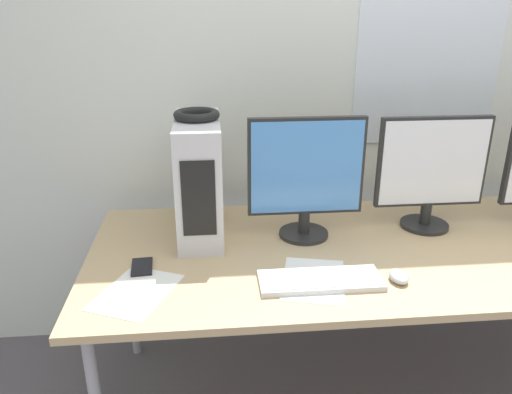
# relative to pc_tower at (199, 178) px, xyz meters

# --- Properties ---
(wall_back) EXTENTS (8.00, 0.07, 2.70)m
(wall_back) POSITION_rel_pc_tower_xyz_m (0.81, 0.40, 0.38)
(wall_back) COLOR silver
(wall_back) RESTS_ON ground_plane
(desk) EXTENTS (2.48, 0.94, 0.74)m
(desk) POSITION_rel_pc_tower_xyz_m (0.81, -0.20, -0.28)
(desk) COLOR tan
(desk) RESTS_ON ground_plane
(pc_tower) EXTENTS (0.17, 0.46, 0.48)m
(pc_tower) POSITION_rel_pc_tower_xyz_m (0.00, 0.00, 0.00)
(pc_tower) COLOR silver
(pc_tower) RESTS_ON desk
(headphones) EXTENTS (0.18, 0.18, 0.03)m
(headphones) POSITION_rel_pc_tower_xyz_m (-0.00, 0.00, 0.26)
(headphones) COLOR black
(headphones) RESTS_ON pc_tower
(monitor_main) EXTENTS (0.46, 0.20, 0.49)m
(monitor_main) POSITION_rel_pc_tower_xyz_m (0.42, -0.07, 0.02)
(monitor_main) COLOR black
(monitor_main) RESTS_ON desk
(monitor_right_near) EXTENTS (0.46, 0.20, 0.48)m
(monitor_right_near) POSITION_rel_pc_tower_xyz_m (0.95, -0.04, 0.01)
(monitor_right_near) COLOR black
(monitor_right_near) RESTS_ON desk
(keyboard) EXTENTS (0.42, 0.15, 0.02)m
(keyboard) POSITION_rel_pc_tower_xyz_m (0.41, -0.45, -0.23)
(keyboard) COLOR silver
(keyboard) RESTS_ON desk
(mouse) EXTENTS (0.06, 0.09, 0.03)m
(mouse) POSITION_rel_pc_tower_xyz_m (0.68, -0.46, -0.22)
(mouse) COLOR #B2B2B7
(mouse) RESTS_ON desk
(cell_phone) EXTENTS (0.08, 0.13, 0.01)m
(cell_phone) POSITION_rel_pc_tower_xyz_m (-0.21, -0.28, -0.23)
(cell_phone) COLOR black
(cell_phone) RESTS_ON desk
(paper_sheet_left) EXTENTS (0.27, 0.34, 0.00)m
(paper_sheet_left) POSITION_rel_pc_tower_xyz_m (0.39, -0.42, -0.24)
(paper_sheet_left) COLOR white
(paper_sheet_left) RESTS_ON desk
(paper_sheet_front) EXTENTS (0.31, 0.36, 0.00)m
(paper_sheet_front) POSITION_rel_pc_tower_xyz_m (-0.21, -0.44, -0.24)
(paper_sheet_front) COLOR white
(paper_sheet_front) RESTS_ON desk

